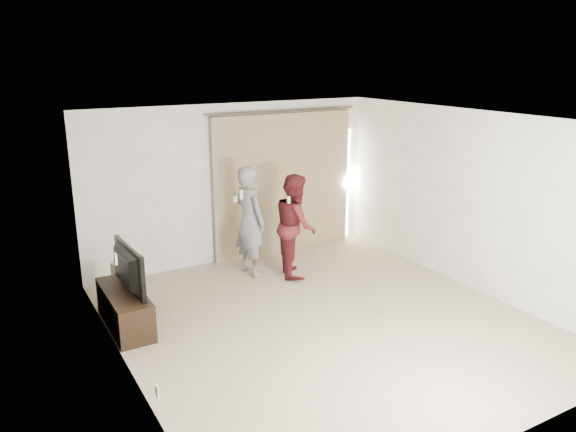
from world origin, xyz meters
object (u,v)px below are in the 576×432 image
object	(u,v)px
tv	(121,269)
person_woman	(295,225)
person_man	(250,221)
tv_console	(125,309)

from	to	relation	value
tv	person_woman	distance (m)	2.82
person_man	person_woman	bearing A→B (deg)	-31.85
tv_console	person_woman	bearing A→B (deg)	9.58
person_woman	person_man	bearing A→B (deg)	148.15
tv	person_man	xyz separation A→B (m)	(2.18, 0.84, 0.09)
tv	person_man	world-z (taller)	person_man
tv_console	person_woman	size ratio (longest dim) A/B	0.78
tv	person_man	distance (m)	2.34
person_man	person_woman	size ratio (longest dim) A/B	1.08
tv_console	tv	world-z (taller)	tv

